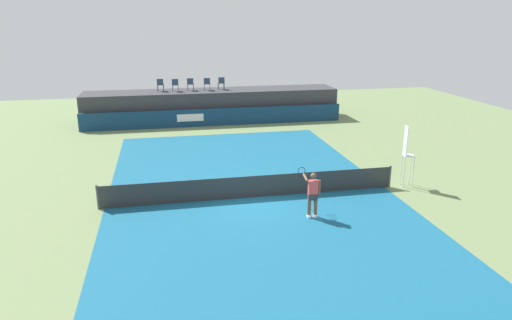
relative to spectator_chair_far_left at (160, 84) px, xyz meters
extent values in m
plane|color=#6B7F51|center=(3.59, -12.46, -2.69)|extent=(48.00, 48.00, 0.00)
cube|color=#16597A|center=(3.59, -15.46, -2.69)|extent=(12.00, 22.00, 0.00)
cube|color=navy|center=(3.59, -1.96, -2.09)|extent=(18.00, 0.20, 1.20)
cube|color=white|center=(1.87, -2.07, -2.03)|extent=(1.80, 0.02, 0.50)
cube|color=#38383D|center=(3.59, -0.16, -1.59)|extent=(18.00, 2.80, 2.20)
cylinder|color=#2D3D56|center=(0.22, 0.26, -0.27)|extent=(0.04, 0.04, 0.44)
cylinder|color=#2D3D56|center=(-0.18, 0.29, -0.27)|extent=(0.04, 0.04, 0.44)
cylinder|color=#2D3D56|center=(0.19, -0.14, -0.27)|extent=(0.04, 0.04, 0.44)
cylinder|color=#2D3D56|center=(-0.21, -0.11, -0.27)|extent=(0.04, 0.04, 0.44)
cube|color=#2D3D56|center=(0.01, 0.08, -0.04)|extent=(0.47, 0.47, 0.03)
cube|color=#2D3D56|center=(-0.01, -0.13, 0.19)|extent=(0.44, 0.06, 0.42)
cylinder|color=#2D3D56|center=(1.24, 0.03, -0.27)|extent=(0.04, 0.04, 0.44)
cylinder|color=#2D3D56|center=(0.83, 0.05, -0.27)|extent=(0.04, 0.04, 0.44)
cylinder|color=#2D3D56|center=(1.22, -0.37, -0.27)|extent=(0.04, 0.04, 0.44)
cylinder|color=#2D3D56|center=(0.82, -0.36, -0.27)|extent=(0.04, 0.04, 0.44)
cube|color=#2D3D56|center=(1.03, -0.16, -0.04)|extent=(0.46, 0.46, 0.03)
cube|color=#2D3D56|center=(1.02, -0.37, 0.19)|extent=(0.44, 0.04, 0.42)
cylinder|color=#2D3D56|center=(2.32, 0.19, -0.27)|extent=(0.04, 0.04, 0.44)
cylinder|color=#2D3D56|center=(1.92, 0.23, -0.27)|extent=(0.04, 0.04, 0.44)
cylinder|color=#2D3D56|center=(2.28, -0.22, -0.27)|extent=(0.04, 0.04, 0.44)
cylinder|color=#2D3D56|center=(1.88, -0.18, -0.27)|extent=(0.04, 0.04, 0.44)
cube|color=#2D3D56|center=(2.10, 0.00, -0.04)|extent=(0.48, 0.48, 0.03)
cube|color=#2D3D56|center=(2.08, -0.20, 0.19)|extent=(0.44, 0.07, 0.42)
cylinder|color=#2D3D56|center=(3.49, 0.06, -0.27)|extent=(0.04, 0.04, 0.44)
cylinder|color=#2D3D56|center=(3.09, 0.10, -0.27)|extent=(0.04, 0.04, 0.44)
cylinder|color=#2D3D56|center=(3.45, -0.34, -0.27)|extent=(0.04, 0.04, 0.44)
cylinder|color=#2D3D56|center=(3.05, -0.30, -0.27)|extent=(0.04, 0.04, 0.44)
cube|color=#2D3D56|center=(3.27, -0.12, -0.04)|extent=(0.48, 0.48, 0.03)
cube|color=#2D3D56|center=(3.25, -0.32, 0.19)|extent=(0.44, 0.07, 0.42)
cylinder|color=#2D3D56|center=(4.50, 0.28, -0.27)|extent=(0.04, 0.04, 0.44)
cylinder|color=#2D3D56|center=(4.10, 0.27, -0.27)|extent=(0.04, 0.04, 0.44)
cylinder|color=#2D3D56|center=(4.51, -0.12, -0.27)|extent=(0.04, 0.04, 0.44)
cylinder|color=#2D3D56|center=(4.11, -0.13, -0.27)|extent=(0.04, 0.04, 0.44)
cube|color=#2D3D56|center=(4.31, 0.08, -0.04)|extent=(0.45, 0.45, 0.03)
cube|color=#2D3D56|center=(4.31, -0.13, 0.19)|extent=(0.44, 0.04, 0.42)
cylinder|color=white|center=(10.78, -15.69, -1.99)|extent=(0.04, 0.04, 1.40)
cylinder|color=white|center=(10.85, -15.30, -1.99)|extent=(0.04, 0.04, 1.40)
cylinder|color=white|center=(10.38, -15.62, -1.99)|extent=(0.04, 0.04, 1.40)
cylinder|color=white|center=(10.45, -15.23, -1.99)|extent=(0.04, 0.04, 1.40)
cube|color=white|center=(10.61, -15.46, -1.28)|extent=(0.51, 0.51, 0.03)
cube|color=white|center=(10.41, -15.42, -0.60)|extent=(0.10, 0.44, 1.33)
cube|color=#2D2D2D|center=(3.59, -15.46, -2.22)|extent=(12.40, 0.02, 0.95)
cylinder|color=#4C4C51|center=(-2.61, -15.46, -2.19)|extent=(0.10, 0.10, 1.00)
cylinder|color=#4C4C51|center=(9.79, -15.46, -2.19)|extent=(0.10, 0.10, 1.00)
cube|color=white|center=(5.54, -17.87, -2.64)|extent=(0.14, 0.27, 0.10)
cylinder|color=brown|center=(5.54, -17.87, -2.18)|extent=(0.14, 0.14, 0.82)
cube|color=white|center=(5.30, -17.85, -2.64)|extent=(0.14, 0.27, 0.10)
cylinder|color=brown|center=(5.30, -17.85, -2.18)|extent=(0.14, 0.14, 0.82)
cube|color=#333338|center=(5.42, -17.86, -1.85)|extent=(0.36, 0.25, 0.24)
cube|color=#E54C47|center=(5.42, -17.86, -1.49)|extent=(0.38, 0.23, 0.56)
sphere|color=brown|center=(5.42, -17.86, -1.03)|extent=(0.22, 0.22, 0.22)
cylinder|color=brown|center=(5.66, -17.88, -1.51)|extent=(0.09, 0.09, 0.60)
cylinder|color=brown|center=(5.21, -17.57, -1.19)|extent=(0.14, 0.61, 0.14)
cylinder|color=black|center=(5.24, -17.15, -1.16)|extent=(0.30, 0.06, 0.03)
torus|color=black|center=(5.27, -16.86, -1.16)|extent=(0.30, 0.05, 0.30)
camera|label=1|loc=(0.15, -33.20, 4.63)|focal=32.41mm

